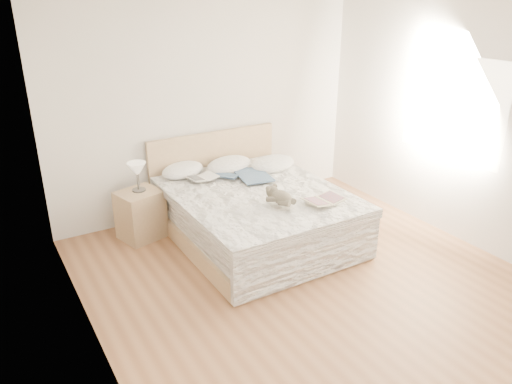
% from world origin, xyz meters
% --- Properties ---
extents(floor, '(4.00, 4.50, 0.00)m').
position_xyz_m(floor, '(0.00, 0.00, 0.00)').
color(floor, brown).
rests_on(floor, ground).
extents(wall_back, '(4.00, 0.02, 2.70)m').
position_xyz_m(wall_back, '(0.00, 2.25, 1.35)').
color(wall_back, silver).
rests_on(wall_back, ground).
extents(wall_left, '(0.02, 4.50, 2.70)m').
position_xyz_m(wall_left, '(-2.00, 0.00, 1.35)').
color(wall_left, silver).
rests_on(wall_left, ground).
extents(wall_right, '(0.02, 4.50, 2.70)m').
position_xyz_m(wall_right, '(2.00, 0.00, 1.35)').
color(wall_right, silver).
rests_on(wall_right, ground).
extents(window, '(0.02, 1.30, 1.10)m').
position_xyz_m(window, '(1.99, 0.30, 1.45)').
color(window, white).
rests_on(window, wall_right).
extents(bed, '(1.72, 2.14, 1.00)m').
position_xyz_m(bed, '(0.00, 1.19, 0.31)').
color(bed, tan).
rests_on(bed, floor).
extents(nightstand, '(0.54, 0.50, 0.56)m').
position_xyz_m(nightstand, '(-1.10, 1.84, 0.28)').
color(nightstand, '#9F835E').
rests_on(nightstand, floor).
extents(table_lamp, '(0.26, 0.26, 0.33)m').
position_xyz_m(table_lamp, '(-1.08, 1.87, 0.80)').
color(table_lamp, '#46423C').
rests_on(table_lamp, nightstand).
extents(pillow_left, '(0.68, 0.59, 0.17)m').
position_xyz_m(pillow_left, '(-0.48, 2.03, 0.64)').
color(pillow_left, white).
rests_on(pillow_left, bed).
extents(pillow_middle, '(0.72, 0.60, 0.19)m').
position_xyz_m(pillow_middle, '(0.08, 1.91, 0.64)').
color(pillow_middle, white).
rests_on(pillow_middle, bed).
extents(pillow_right, '(0.69, 0.56, 0.18)m').
position_xyz_m(pillow_right, '(0.57, 1.67, 0.64)').
color(pillow_right, white).
rests_on(pillow_right, bed).
extents(blouse, '(0.63, 0.66, 0.02)m').
position_xyz_m(blouse, '(0.17, 1.48, 0.63)').
color(blouse, navy).
rests_on(blouse, bed).
extents(photo_book, '(0.37, 0.28, 0.03)m').
position_xyz_m(photo_book, '(-0.38, 1.70, 0.63)').
color(photo_book, silver).
rests_on(photo_book, bed).
extents(childrens_book, '(0.43, 0.30, 0.03)m').
position_xyz_m(childrens_book, '(0.42, 0.48, 0.63)').
color(childrens_book, beige).
rests_on(childrens_book, bed).
extents(teddy_bear, '(0.28, 0.35, 0.16)m').
position_xyz_m(teddy_bear, '(-0.01, 0.62, 0.65)').
color(teddy_bear, '#605848').
rests_on(teddy_bear, bed).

